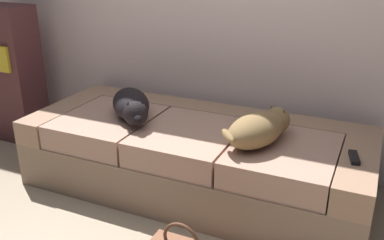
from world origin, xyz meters
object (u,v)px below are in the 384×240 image
Objects in this scene: dog_dark at (132,105)px; tv_remote at (354,157)px; couch at (195,157)px; bookshelf at (6,73)px; dog_tan at (260,128)px.

tv_remote is at bearing -0.51° from dog_dark.
tv_remote is at bearing -5.56° from couch.
dog_dark is at bearing -10.14° from bookshelf.
bookshelf is (-1.35, 0.24, -0.00)m from dog_dark.
dog_dark is 0.87m from dog_tan.
dog_tan is at bearing -1.99° from dog_dark.
couch is 4.06× the size of dog_tan.
bookshelf is at bearing 162.46° from tv_remote.
bookshelf reaches higher than dog_dark.
couch is at bearing 166.03° from dog_tan.
couch is at bearing -5.15° from bookshelf.
tv_remote is 0.14× the size of bookshelf.
bookshelf is (-2.73, 0.25, 0.08)m from tv_remote.
couch is 1.80m from bookshelf.
bookshelf is at bearing 169.86° from dog_dark.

